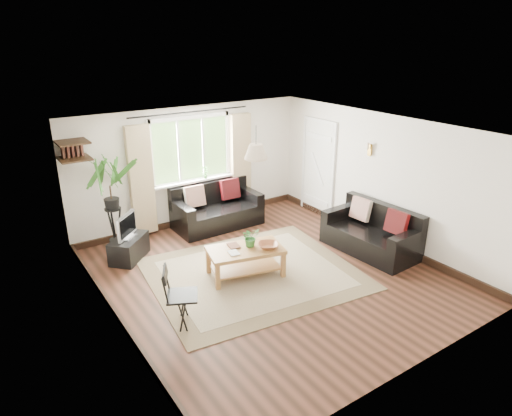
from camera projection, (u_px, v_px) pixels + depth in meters
floor at (270, 275)px, 7.49m from camera, size 5.50×5.50×0.00m
ceiling at (271, 130)px, 6.63m from camera, size 5.50×5.50×0.00m
wall_back at (191, 166)px, 9.19m from camera, size 5.00×0.02×2.40m
wall_front at (418, 282)px, 4.93m from camera, size 5.00×0.02×2.40m
wall_left at (110, 246)px, 5.76m from camera, size 0.02×5.50×2.40m
wall_right at (381, 180)px, 8.36m from camera, size 0.02×5.50×2.40m
rug at (253, 273)px, 7.52m from camera, size 3.56×3.15×0.02m
window at (191, 150)px, 9.03m from camera, size 2.50×0.16×2.16m
door at (318, 169)px, 9.73m from camera, size 0.06×0.96×2.06m
corner_shelf at (73, 150)px, 7.57m from camera, size 0.50×0.50×0.34m
pendant_lamp at (256, 148)px, 7.06m from camera, size 0.36×0.36×0.54m
wall_sconce at (369, 148)px, 8.36m from camera, size 0.12×0.12×0.28m
sofa_back at (217, 207)px, 9.24m from camera, size 1.75×0.87×0.82m
sofa_right at (371, 231)px, 8.17m from camera, size 1.74×0.94×0.80m
coffee_table at (245, 262)px, 7.39m from camera, size 1.32×0.91×0.49m
table_plant at (251, 237)px, 7.33m from camera, size 0.29×0.25×0.32m
bowl at (268, 246)px, 7.31m from camera, size 0.44×0.44×0.08m
book_a at (229, 254)px, 7.10m from camera, size 0.18×0.23×0.02m
book_b at (229, 247)px, 7.33m from camera, size 0.21×0.26×0.02m
tv_stand at (129, 248)px, 7.95m from camera, size 0.84×0.83×0.41m
tv at (127, 226)px, 7.80m from camera, size 0.56×0.54×0.45m
palm_stand at (112, 205)px, 8.08m from camera, size 0.83×0.83×1.73m
folding_chair at (182, 297)px, 6.08m from camera, size 0.60×0.60×0.86m
sill_plant at (205, 172)px, 9.27m from camera, size 0.14×0.10×0.27m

